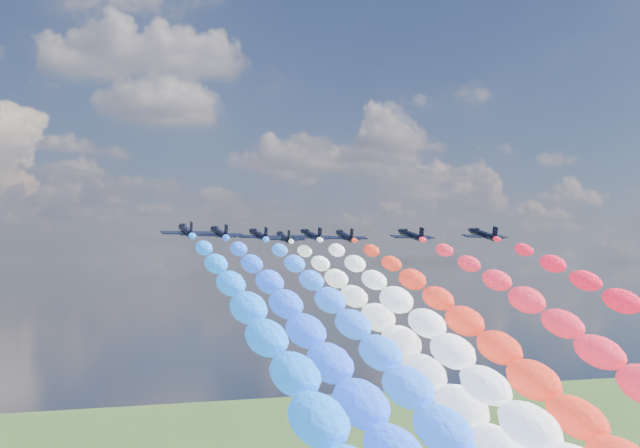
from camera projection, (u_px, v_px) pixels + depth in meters
name	position (u px, v px, depth m)	size (l,w,h in m)	color
jet_0	(186.00, 231.00, 148.41)	(8.96, 12.02, 2.65)	black
trail_0	(305.00, 428.00, 88.90)	(7.25, 122.25, 50.95)	#156EFC
jet_1	(220.00, 233.00, 158.74)	(8.96, 12.02, 2.65)	black
trail_1	(346.00, 411.00, 99.22)	(7.25, 122.25, 50.95)	#2155FF
jet_2	(259.00, 235.00, 170.88)	(8.96, 12.02, 2.65)	black
trail_2	(392.00, 394.00, 111.36)	(7.25, 122.25, 50.95)	#2669FF
jet_3	(311.00, 235.00, 172.78)	(8.96, 12.02, 2.65)	black
trail_3	(470.00, 392.00, 113.26)	(7.25, 122.25, 50.95)	white
jet_4	(284.00, 237.00, 185.99)	(8.96, 12.02, 2.65)	black
trail_4	(413.00, 379.00, 126.48)	(7.25, 122.25, 50.95)	white
jet_5	(345.00, 236.00, 177.73)	(8.96, 12.02, 2.65)	black
trail_5	(514.00, 387.00, 118.21)	(7.25, 122.25, 50.95)	red
jet_6	(411.00, 235.00, 171.78)	(8.96, 12.02, 2.65)	black
trail_6	(624.00, 393.00, 112.26)	(7.25, 122.25, 50.95)	red
jet_7	(483.00, 234.00, 167.93)	(8.96, 12.02, 2.65)	black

